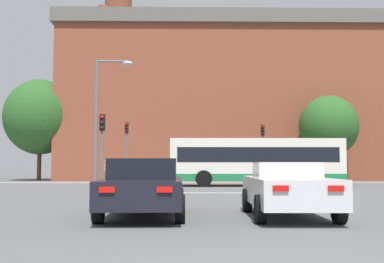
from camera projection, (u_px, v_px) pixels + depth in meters
name	position (u px, v px, depth m)	size (l,w,h in m)	color
stop_line_strip	(199.00, 193.00, 22.50)	(7.71, 0.30, 0.01)	silver
far_pavement	(193.00, 182.00, 36.55)	(68.57, 2.50, 0.01)	gray
brick_civic_building	(230.00, 104.00, 47.82)	(31.81, 15.88, 21.53)	brown
car_saloon_left	(144.00, 187.00, 12.03)	(2.06, 4.73, 1.44)	black
car_roadster_right	(288.00, 189.00, 11.88)	(2.03, 4.51, 1.35)	silver
bus_crossing_lead	(255.00, 161.00, 30.21)	(10.70, 2.75, 2.94)	silver
traffic_light_far_right	(263.00, 144.00, 35.97)	(0.26, 0.31, 4.34)	slate
traffic_light_near_left	(102.00, 139.00, 23.47)	(0.26, 0.31, 3.79)	slate
traffic_light_far_left	(126.00, 142.00, 35.64)	(0.26, 0.31, 4.50)	slate
street_lamp_junction	(103.00, 109.00, 23.30)	(1.84, 0.36, 6.51)	slate
pedestrian_waiting	(106.00, 169.00, 36.74)	(0.29, 0.44, 1.73)	brown
pedestrian_walking_east	(201.00, 169.00, 37.19)	(0.42, 0.26, 1.68)	brown
tree_by_building	(40.00, 117.00, 41.70)	(6.21, 6.21, 8.76)	#4C3823
tree_kerbside	(329.00, 126.00, 38.17)	(4.66, 4.66, 6.85)	#4C3823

